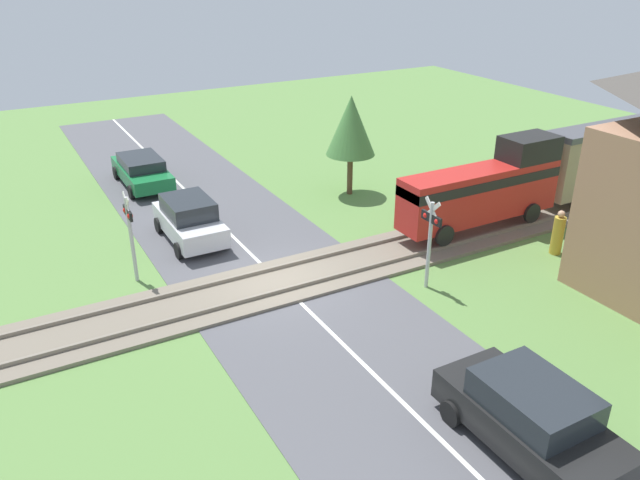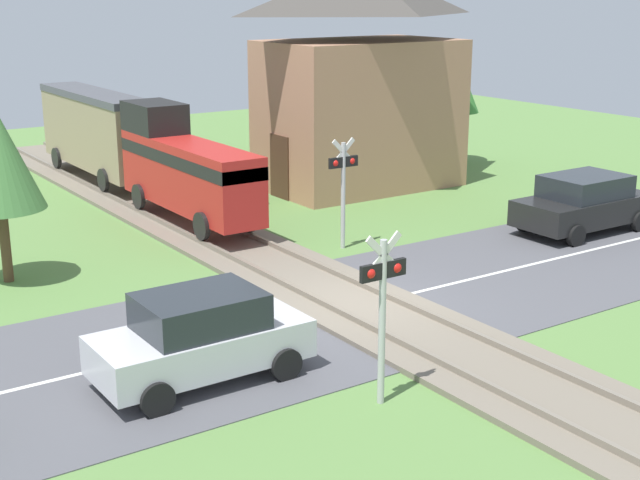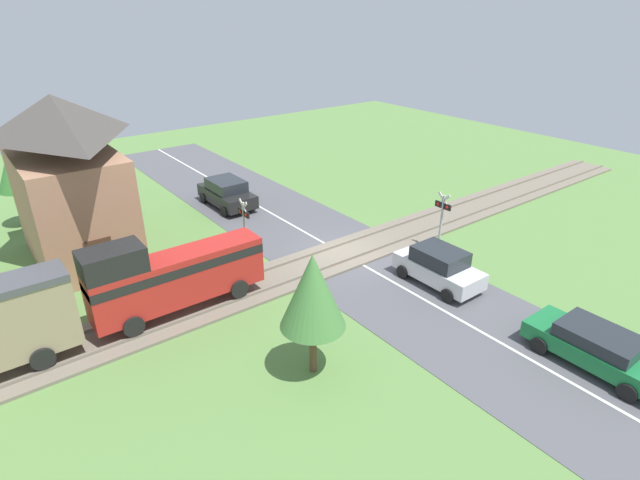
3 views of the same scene
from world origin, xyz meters
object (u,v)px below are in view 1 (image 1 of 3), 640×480
object	(u,v)px
car_behind_queue	(142,170)
crossing_signal_west_approach	(130,226)
crossing_signal_east_approach	(430,231)
pedestrian_by_station	(558,234)
car_far_side	(530,417)
car_near_crossing	(189,219)
train	(559,168)

from	to	relation	value
car_behind_queue	crossing_signal_west_approach	world-z (taller)	crossing_signal_west_approach
crossing_signal_east_approach	pedestrian_by_station	distance (m)	5.58
car_far_side	crossing_signal_east_approach	size ratio (longest dim) A/B	1.40
car_behind_queue	pedestrian_by_station	xyz separation A→B (m)	(13.93, 10.83, 0.01)
crossing_signal_east_approach	car_far_side	bearing A→B (deg)	-20.64
pedestrian_by_station	car_behind_queue	bearing A→B (deg)	-142.14
car_near_crossing	crossing_signal_east_approach	xyz separation A→B (m)	(6.95, 5.38, 1.08)
train	car_behind_queue	bearing A→B (deg)	-129.35
car_far_side	pedestrian_by_station	size ratio (longest dim) A/B	2.59
crossing_signal_west_approach	crossing_signal_east_approach	xyz separation A→B (m)	(4.86, 7.89, 0.00)
car_behind_queue	train	bearing A→B (deg)	50.65
train	crossing_signal_west_approach	size ratio (longest dim) A/B	4.83
train	car_near_crossing	world-z (taller)	train
car_near_crossing	crossing_signal_east_approach	distance (m)	8.86
car_far_side	pedestrian_by_station	distance (m)	10.19
car_near_crossing	crossing_signal_east_approach	bearing A→B (deg)	37.78
car_far_side	pedestrian_by_station	world-z (taller)	car_far_side
crossing_signal_east_approach	pedestrian_by_station	size ratio (longest dim) A/B	1.85
car_far_side	car_behind_queue	xyz separation A→B (m)	(-20.30, -2.88, -0.13)
car_near_crossing	car_behind_queue	xyz separation A→B (m)	(-6.70, 0.00, -0.12)
crossing_signal_west_approach	pedestrian_by_station	bearing A→B (deg)	68.89
car_near_crossing	car_behind_queue	bearing A→B (deg)	180.00
car_near_crossing	car_far_side	bearing A→B (deg)	11.96
train	pedestrian_by_station	xyz separation A→B (m)	(2.71, -2.85, -1.13)
car_near_crossing	train	bearing A→B (deg)	71.74
car_far_side	train	bearing A→B (deg)	130.06
train	pedestrian_by_station	size ratio (longest dim) A/B	8.93
car_behind_queue	car_near_crossing	bearing A→B (deg)	0.00
crossing_signal_west_approach	pedestrian_by_station	distance (m)	14.34
car_behind_queue	car_far_side	bearing A→B (deg)	8.07
crossing_signal_west_approach	car_near_crossing	bearing A→B (deg)	129.75
car_far_side	crossing_signal_west_approach	world-z (taller)	crossing_signal_west_approach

